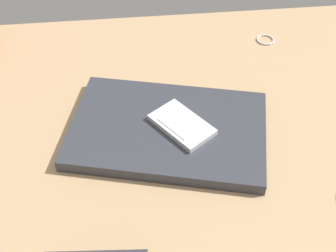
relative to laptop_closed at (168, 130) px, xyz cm
name	(u,v)px	position (x,y,z in cm)	size (l,w,h in cm)	color
desk_surface	(126,152)	(-7.35, -2.08, -2.58)	(120.00, 80.00, 3.00)	tan
laptop_closed	(168,130)	(0.00, 0.00, 0.00)	(32.75, 21.39, 2.17)	#33353D
cell_phone_on_laptop	(182,124)	(2.28, -0.55, 1.59)	(11.34, 12.28, 1.07)	silver
key_ring	(265,40)	(23.93, 25.55, -0.90)	(3.81, 3.81, 0.36)	silver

